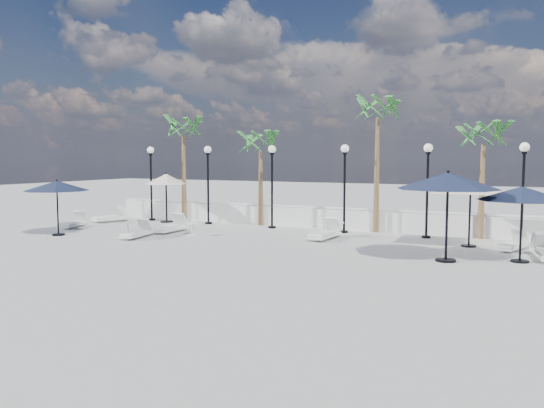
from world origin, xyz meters
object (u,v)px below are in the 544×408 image
at_px(lounger_1, 111,217).
at_px(parasol_cream_small, 166,180).
at_px(lounger_8, 513,245).
at_px(parasol_navy_left, 57,186).
at_px(lounger_2, 171,227).
at_px(parasol_navy_mid, 522,194).
at_px(lounger_4, 325,233).
at_px(parasol_cream_sq_b, 471,183).
at_px(lounger_3, 137,233).
at_px(parasol_navy_right, 448,181).
at_px(lounger_0, 73,223).

xyz_separation_m(lounger_1, parasol_cream_small, (2.68, 1.13, 1.92)).
distance_m(lounger_8, parasol_navy_left, 18.00).
xyz_separation_m(parasol_navy_left, parasol_cream_small, (1.29, 5.72, 0.08)).
bearing_deg(lounger_1, parasol_cream_small, 43.52).
relative_size(lounger_2, lounger_8, 1.09).
relative_size(parasol_navy_left, parasol_navy_mid, 0.98).
distance_m(lounger_1, lounger_8, 18.76).
bearing_deg(parasol_cream_small, lounger_4, -11.21).
bearing_deg(parasol_cream_small, parasol_navy_left, -102.73).
bearing_deg(lounger_2, parasol_navy_left, -144.60).
xyz_separation_m(lounger_1, parasol_navy_mid, (19.02, -2.43, 1.91)).
bearing_deg(parasol_cream_sq_b, lounger_1, 179.86).
distance_m(lounger_4, parasol_navy_left, 11.36).
bearing_deg(lounger_4, lounger_1, -178.32).
bearing_deg(lounger_4, lounger_3, -151.74).
bearing_deg(lounger_2, lounger_1, 159.38).
xyz_separation_m(lounger_4, parasol_navy_right, (5.02, -2.62, 2.28)).
bearing_deg(parasol_navy_left, parasol_navy_right, 4.71).
bearing_deg(parasol_navy_right, parasol_navy_left, -175.29).
height_order(lounger_4, parasol_cream_small, parasol_cream_small).
distance_m(lounger_0, parasol_cream_small, 4.89).
height_order(parasol_navy_right, parasol_cream_sq_b, parasol_navy_right).
bearing_deg(parasol_cream_sq_b, parasol_cream_small, 175.40).
bearing_deg(parasol_navy_mid, parasol_navy_right, -157.38).
relative_size(lounger_0, parasol_cream_small, 0.73).
relative_size(lounger_1, parasol_cream_small, 0.78).
bearing_deg(lounger_3, lounger_0, 156.10).
distance_m(lounger_8, parasol_navy_right, 4.27).
bearing_deg(lounger_8, parasol_navy_right, -102.28).
xyz_separation_m(lounger_3, parasol_navy_mid, (14.18, 1.29, 1.93)).
relative_size(lounger_1, lounger_3, 1.08).
xyz_separation_m(lounger_2, parasol_navy_left, (-3.75, -2.79, 1.84)).
bearing_deg(parasol_navy_mid, lounger_1, 172.71).
bearing_deg(lounger_0, lounger_8, -9.96).
bearing_deg(parasol_navy_right, lounger_4, 152.47).
distance_m(lounger_2, lounger_3, 1.94).
height_order(lounger_8, parasol_navy_right, parasol_navy_right).
bearing_deg(parasol_navy_mid, lounger_3, -174.81).
bearing_deg(lounger_8, lounger_4, -157.58).
bearing_deg(lounger_4, parasol_cream_sq_b, 11.94).
bearing_deg(lounger_3, lounger_1, 133.07).
height_order(lounger_0, lounger_3, lounger_0).
bearing_deg(lounger_4, parasol_cream_small, 173.81).
height_order(lounger_8, parasol_navy_mid, parasol_navy_mid).
xyz_separation_m(lounger_3, lounger_8, (13.91, 3.48, -0.01)).
relative_size(lounger_1, parasol_navy_right, 0.61).
relative_size(lounger_1, lounger_4, 0.97).
bearing_deg(lounger_3, lounger_2, 72.02).
distance_m(lounger_8, parasol_cream_sq_b, 2.61).
distance_m(lounger_3, parasol_navy_left, 4.02).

